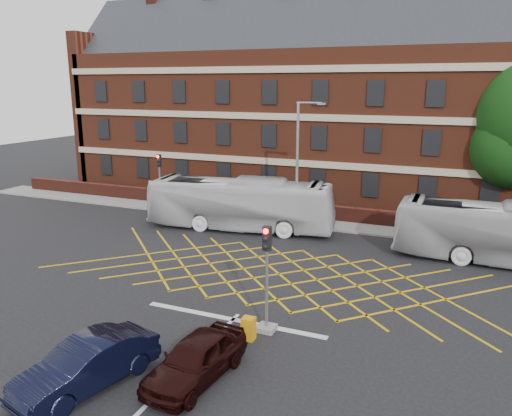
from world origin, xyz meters
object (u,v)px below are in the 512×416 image
at_px(bus_left, 240,204).
at_px(bus_right, 511,234).
at_px(car_maroon, 196,359).
at_px(utility_cabinet, 248,329).
at_px(car_navy, 87,364).
at_px(traffic_light_far, 160,187).
at_px(direction_signs, 155,191).
at_px(traffic_light_near, 267,289).
at_px(street_lamp, 298,189).

distance_m(bus_left, bus_right, 16.06).
xyz_separation_m(bus_left, car_maroon, (5.91, -16.49, -0.98)).
bearing_deg(utility_cabinet, car_navy, -126.36).
bearing_deg(car_navy, car_maroon, 44.28).
relative_size(bus_left, traffic_light_far, 2.89).
xyz_separation_m(traffic_light_far, utility_cabinet, (14.29, -15.85, -1.32)).
xyz_separation_m(bus_left, utility_cabinet, (6.45, -13.42, -1.28)).
distance_m(car_navy, car_maroon, 3.45).
distance_m(traffic_light_far, direction_signs, 0.79).
bearing_deg(utility_cabinet, traffic_light_near, 67.14).
xyz_separation_m(car_maroon, utility_cabinet, (0.53, 3.06, -0.29)).
distance_m(traffic_light_far, street_lamp, 11.57).
height_order(traffic_light_far, utility_cabinet, traffic_light_far).
bearing_deg(utility_cabinet, direction_signs, 132.78).
distance_m(bus_left, street_lamp, 3.93).
relative_size(bus_left, car_maroon, 2.86).
relative_size(traffic_light_far, street_lamp, 0.51).
relative_size(traffic_light_far, utility_cabinet, 4.81).
relative_size(street_lamp, direction_signs, 3.80).
relative_size(car_maroon, direction_signs, 1.96).
bearing_deg(bus_right, bus_left, 88.48).
bearing_deg(street_lamp, bus_right, -7.40).
bearing_deg(car_navy, utility_cabinet, 68.02).
relative_size(bus_right, street_lamp, 1.43).
xyz_separation_m(bus_left, traffic_light_far, (-7.84, 2.43, 0.04)).
bearing_deg(traffic_light_far, bus_right, -7.02).
xyz_separation_m(bus_left, bus_right, (16.05, -0.51, -0.06)).
bearing_deg(car_maroon, direction_signs, 133.33).
bearing_deg(car_maroon, utility_cabinet, 86.57).
height_order(bus_left, direction_signs, bus_left).
bearing_deg(traffic_light_far, car_navy, -62.44).
bearing_deg(traffic_light_near, street_lamp, 103.32).
distance_m(bus_right, traffic_light_near, 15.14).
xyz_separation_m(traffic_light_near, utility_cabinet, (-0.38, -0.90, -1.32)).
height_order(direction_signs, utility_cabinet, direction_signs).
xyz_separation_m(direction_signs, utility_cabinet, (14.92, -16.13, -0.93)).
xyz_separation_m(traffic_light_near, street_lamp, (-3.22, 13.63, 1.06)).
bearing_deg(street_lamp, bus_left, -162.98).
bearing_deg(traffic_light_far, direction_signs, 156.49).
bearing_deg(direction_signs, utility_cabinet, -47.22).
bearing_deg(traffic_light_far, street_lamp, -6.61).
distance_m(direction_signs, utility_cabinet, 21.99).
relative_size(traffic_light_near, direction_signs, 1.94).
xyz_separation_m(car_maroon, street_lamp, (-2.31, 17.59, 2.09)).
distance_m(bus_right, car_navy, 22.04).
bearing_deg(bus_right, street_lamp, 82.91).
height_order(car_maroon, traffic_light_near, traffic_light_near).
height_order(bus_right, car_navy, bus_right).
height_order(bus_right, car_maroon, bus_right).
relative_size(bus_left, street_lamp, 1.48).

